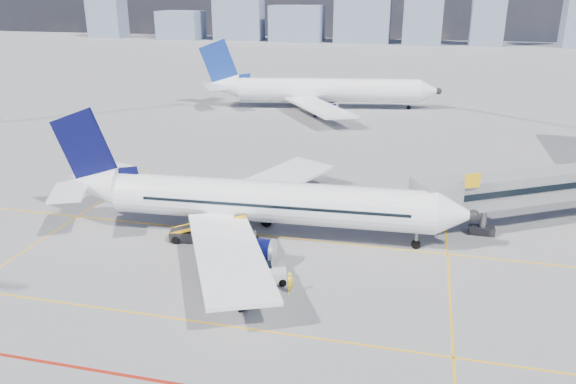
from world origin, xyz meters
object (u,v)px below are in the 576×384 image
(main_aircraft, at_px, (253,201))
(second_aircraft, at_px, (318,90))
(ramp_worker, at_px, (290,283))
(belt_loader, at_px, (200,233))
(baggage_tug, at_px, (269,274))
(cargo_dolly, at_px, (232,290))

(main_aircraft, relative_size, second_aircraft, 0.87)
(main_aircraft, height_order, second_aircraft, second_aircraft)
(main_aircraft, bearing_deg, ramp_worker, -61.21)
(belt_loader, distance_m, ramp_worker, 11.69)
(baggage_tug, xyz_separation_m, cargo_dolly, (-1.78, -3.24, 0.23))
(main_aircraft, distance_m, second_aircraft, 55.58)
(second_aircraft, xyz_separation_m, cargo_dolly, (6.55, -66.33, -2.25))
(cargo_dolly, height_order, belt_loader, belt_loader)
(second_aircraft, height_order, belt_loader, second_aircraft)
(belt_loader, bearing_deg, main_aircraft, 15.33)
(belt_loader, xyz_separation_m, ramp_worker, (9.54, -6.75, 0.08))
(second_aircraft, xyz_separation_m, ramp_worker, (10.15, -64.10, -2.42))
(baggage_tug, distance_m, belt_loader, 9.61)
(second_aircraft, height_order, cargo_dolly, second_aircraft)
(second_aircraft, distance_m, cargo_dolly, 66.69)
(main_aircraft, relative_size, baggage_tug, 14.73)
(second_aircraft, distance_m, baggage_tug, 63.68)
(baggage_tug, xyz_separation_m, ramp_worker, (1.83, -1.02, 0.05))
(cargo_dolly, relative_size, ramp_worker, 2.22)
(cargo_dolly, xyz_separation_m, ramp_worker, (3.61, 2.22, -0.17))
(belt_loader, bearing_deg, ramp_worker, -45.49)
(baggage_tug, bearing_deg, cargo_dolly, -137.19)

